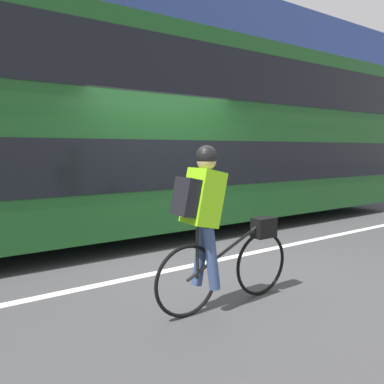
{
  "coord_description": "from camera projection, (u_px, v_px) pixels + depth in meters",
  "views": [
    {
      "loc": [
        -3.0,
        -4.4,
        1.62
      ],
      "look_at": [
        0.03,
        0.05,
        1.01
      ],
      "focal_mm": 35.0,
      "sensor_mm": 36.0,
      "label": 1
    }
  ],
  "objects": [
    {
      "name": "cyclist_on_bike",
      "position": [
        214.0,
        223.0,
        3.73
      ],
      "size": [
        1.71,
        0.32,
        1.66
      ],
      "color": "black",
      "rests_on": "ground_plane"
    },
    {
      "name": "building_facade",
      "position": [
        53.0,
        71.0,
        11.04
      ],
      "size": [
        60.0,
        0.3,
        7.87
      ],
      "color": "#33478C",
      "rests_on": "ground_plane"
    },
    {
      "name": "road_center_line",
      "position": [
        200.0,
        264.0,
        5.32
      ],
      "size": [
        50.0,
        0.14,
        0.01
      ],
      "primitive_type": "cube",
      "color": "silver",
      "rests_on": "ground_plane"
    },
    {
      "name": "street_sign_post",
      "position": [
        120.0,
        149.0,
        10.89
      ],
      "size": [
        0.36,
        0.09,
        2.76
      ],
      "color": "#59595B",
      "rests_on": "sidewalk_curb"
    },
    {
      "name": "bus",
      "position": [
        186.0,
        129.0,
        7.5
      ],
      "size": [
        11.1,
        2.52,
        3.65
      ],
      "color": "black",
      "rests_on": "ground_plane"
    },
    {
      "name": "sidewalk_curb",
      "position": [
        72.0,
        206.0,
        10.37
      ],
      "size": [
        60.0,
        2.4,
        0.1
      ],
      "color": "gray",
      "rests_on": "ground_plane"
    },
    {
      "name": "ground_plane",
      "position": [
        192.0,
        261.0,
        5.48
      ],
      "size": [
        80.0,
        80.0,
        0.0
      ],
      "primitive_type": "plane",
      "color": "#424244"
    }
  ]
}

